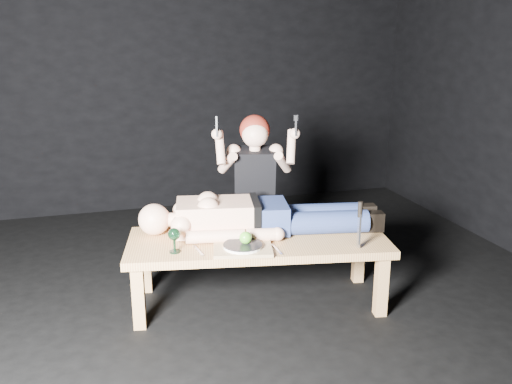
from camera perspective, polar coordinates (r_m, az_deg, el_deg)
ground at (r=3.50m, az=-3.09°, el=-13.36°), size 5.00×5.00×0.00m
back_wall at (r=5.52m, az=-9.59°, el=13.62°), size 5.00×0.00×5.00m
table at (r=3.63m, az=0.23°, el=-8.19°), size 1.75×0.91×0.45m
lying_man at (r=3.64m, az=0.78°, el=-2.10°), size 1.74×0.80×0.26m
kneeling_woman at (r=4.08m, az=-0.18°, el=0.26°), size 0.80×0.85×1.21m
serving_tray at (r=3.36m, az=-1.38°, el=-5.93°), size 0.40×0.33×0.02m
plate at (r=3.35m, az=-1.38°, el=-5.61°), size 0.28×0.28×0.02m
apple at (r=3.35m, az=-1.09°, el=-4.76°), size 0.08×0.08×0.08m
goblet at (r=3.34m, az=-8.48°, el=-4.99°), size 0.09×0.09×0.15m
fork_flat at (r=3.37m, az=-6.01°, el=-6.06°), size 0.04×0.18×0.01m
knife_flat at (r=3.37m, az=2.16°, el=-5.97°), size 0.02×0.18×0.01m
spoon_flat at (r=3.44m, az=0.04°, el=-5.53°), size 0.09×0.16×0.01m
carving_knife at (r=3.40m, az=10.68°, el=-3.42°), size 0.05×0.05×0.30m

